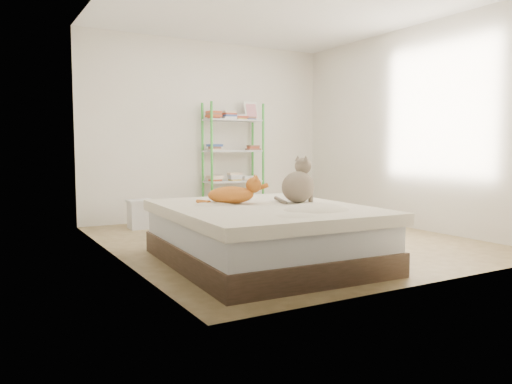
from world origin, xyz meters
TOP-DOWN VIEW (x-y plane):
  - room at (0.00, 0.00)m, footprint 3.81×4.21m
  - bed at (-0.80, -0.86)m, footprint 1.73×2.12m
  - orange_cat at (-0.98, -0.58)m, footprint 0.57×0.42m
  - grey_cat at (-0.39, -0.82)m, footprint 0.46×0.42m
  - shelf_unit at (0.31, 1.88)m, footprint 0.88×0.36m
  - cardboard_box at (-0.15, 0.95)m, footprint 0.63×0.66m
  - white_bin at (-1.19, 1.60)m, footprint 0.33×0.29m

SIDE VIEW (x-z plane):
  - cardboard_box at x=-0.15m, z-range -0.02..0.38m
  - white_bin at x=-1.19m, z-range 0.00..0.38m
  - bed at x=-0.80m, z-range 0.00..0.52m
  - orange_cat at x=-0.98m, z-range 0.52..0.73m
  - grey_cat at x=-0.39m, z-range 0.52..0.96m
  - shelf_unit at x=0.31m, z-range -0.03..1.71m
  - room at x=0.00m, z-range 0.00..2.61m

